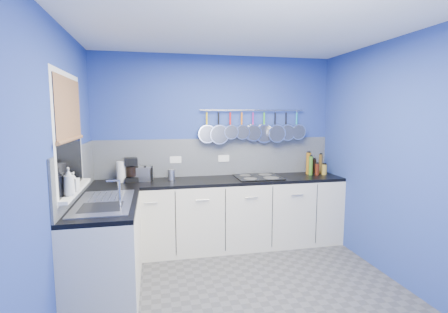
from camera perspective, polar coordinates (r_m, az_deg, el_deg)
name	(u,v)px	position (r m, az deg, el deg)	size (l,w,h in m)	color
floor	(245,295)	(3.51, 3.62, -22.46)	(3.20, 3.00, 0.02)	#47474C
ceiling	(247,24)	(3.15, 4.01, 21.60)	(3.20, 3.00, 0.02)	white
wall_back	(216,150)	(4.55, -1.37, 1.20)	(3.20, 0.02, 2.50)	#273D92
wall_front	(331,214)	(1.72, 17.80, -9.28)	(3.20, 0.02, 2.50)	#273D92
wall_left	(58,173)	(3.07, -26.51, -2.48)	(0.02, 3.00, 2.50)	#273D92
wall_right	(398,161)	(3.85, 27.56, -0.73)	(0.02, 3.00, 2.50)	#273D92
backsplash_back	(216,157)	(4.54, -1.32, -0.09)	(3.20, 0.02, 0.50)	gray
backsplash_left	(77,172)	(3.66, -23.76, -2.47)	(0.02, 1.80, 0.50)	gray
cabinet_run_back	(221,215)	(4.41, -0.59, -9.88)	(3.20, 0.60, 0.86)	beige
worktop_back	(221,181)	(4.30, -0.59, -4.14)	(3.20, 0.60, 0.04)	black
cabinet_run_left	(106,250)	(3.52, -19.41, -14.86)	(0.60, 1.20, 0.86)	beige
worktop_left	(104,205)	(3.38, -19.73, -7.75)	(0.60, 1.20, 0.04)	black
window_frame	(69,134)	(3.32, -24.94, 3.49)	(0.01, 1.00, 1.10)	white
window_glass	(69,134)	(3.32, -24.85, 3.49)	(0.01, 0.90, 1.00)	black
bamboo_blind	(69,109)	(3.32, -24.92, 7.38)	(0.01, 0.90, 0.55)	#AB7652
window_sill	(75,190)	(3.38, -24.06, -5.22)	(0.10, 0.98, 0.03)	white
sink_unit	(104,202)	(3.37, -19.75, -7.35)	(0.50, 0.95, 0.01)	silver
mixer_tap	(120,193)	(3.15, -17.38, -5.91)	(0.12, 0.08, 0.26)	silver
socket_left	(176,160)	(4.46, -8.25, -0.55)	(0.15, 0.01, 0.09)	white
socket_right	(224,158)	(4.55, -0.05, -0.33)	(0.15, 0.01, 0.09)	white
pot_rail	(253,110)	(4.58, 4.96, 7.86)	(0.02, 0.02, 1.45)	silver
soap_bottle_a	(69,182)	(3.07, -24.95, -3.92)	(0.09, 0.09, 0.24)	white
soap_bottle_b	(74,182)	(3.24, -24.25, -3.93)	(0.08, 0.08, 0.17)	white
paper_towel	(121,172)	(4.29, -17.11, -2.51)	(0.11, 0.11, 0.25)	white
coffee_maker	(131,170)	(4.29, -15.57, -2.20)	(0.16, 0.18, 0.29)	black
toaster	(141,174)	(4.32, -13.92, -2.88)	(0.27, 0.15, 0.17)	silver
canister	(171,175)	(4.30, -8.97, -3.08)	(0.09, 0.09, 0.13)	silver
hob	(258,177)	(4.43, 5.81, -3.50)	(0.58, 0.51, 0.01)	black
pan_0	(207,127)	(4.43, -2.94, 5.10)	(0.24, 0.07, 0.43)	silver
pan_1	(219,127)	(4.46, -0.92, 5.01)	(0.26, 0.09, 0.45)	silver
pan_2	(230,125)	(4.49, 1.08, 5.43)	(0.20, 0.10, 0.39)	silver
pan_3	(242,125)	(4.53, 3.04, 5.40)	(0.20, 0.08, 0.39)	silver
pan_4	(253,126)	(4.57, 4.97, 5.24)	(0.23, 0.07, 0.42)	silver
pan_5	(264,127)	(4.62, 6.86, 5.07)	(0.25, 0.05, 0.44)	silver
pan_6	(275,126)	(4.68, 8.71, 5.10)	(0.25, 0.11, 0.44)	silver
pan_7	(286,125)	(4.74, 10.52, 5.22)	(0.23, 0.10, 0.42)	silver
pan_8	(297,125)	(4.80, 12.28, 5.27)	(0.22, 0.10, 0.41)	silver
condiment_0	(321,164)	(4.88, 16.13, -1.22)	(0.05, 0.05, 0.27)	brown
condiment_1	(314,166)	(4.84, 15.13, -1.63)	(0.05, 0.05, 0.21)	black
condiment_2	(309,163)	(4.78, 14.21, -1.14)	(0.07, 0.07, 0.30)	#8C5914
condiment_3	(324,170)	(4.80, 16.72, -2.14)	(0.07, 0.07, 0.14)	olive
condiment_4	(317,169)	(4.74, 15.58, -2.13)	(0.06, 0.06, 0.16)	#4C190C
condiment_5	(311,166)	(4.72, 14.56, -1.52)	(0.05, 0.05, 0.26)	#3F721E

